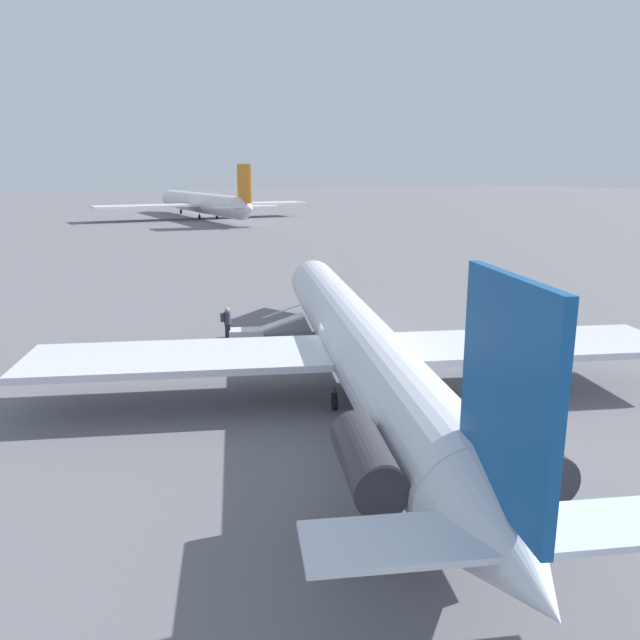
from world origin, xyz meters
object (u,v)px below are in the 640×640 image
object	(u,v)px
airplane_main	(358,343)
boarding_stairs	(254,331)
airplane_far_right	(202,203)
passenger	(227,321)

from	to	relation	value
airplane_main	boarding_stairs	xyz separation A→B (m)	(9.86, 0.21, -1.70)
boarding_stairs	airplane_far_right	bearing A→B (deg)	94.42
airplane_main	airplane_far_right	size ratio (longest dim) A/B	0.60
airplane_main	boarding_stairs	distance (m)	10.00
boarding_stairs	passenger	size ratio (longest dim) A/B	2.36
airplane_main	airplane_far_right	world-z (taller)	airplane_far_right
airplane_far_right	airplane_main	bearing A→B (deg)	165.98
airplane_main	passenger	world-z (taller)	airplane_main
airplane_main	passenger	distance (m)	10.46
boarding_stairs	passenger	xyz separation A→B (m)	(0.43, 1.36, 0.63)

